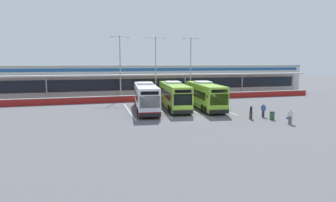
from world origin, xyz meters
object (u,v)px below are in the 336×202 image
(lamp_post_centre, at_px, (156,64))
(lamp_post_east, at_px, (191,64))
(coach_bus_leftmost, at_px, (146,98))
(litter_bin, at_px, (272,116))
(lamp_post_west, at_px, (120,64))
(pedestrian_in_dark_coat, at_px, (251,111))
(coach_bus_left_centre, at_px, (174,96))
(pedestrian_with_handbag, at_px, (290,116))
(coach_bus_centre, at_px, (204,96))
(pedestrian_child, at_px, (263,110))

(lamp_post_centre, xyz_separation_m, lamp_post_east, (6.60, 0.11, 0.00))
(coach_bus_leftmost, distance_m, litter_bin, 16.05)
(lamp_post_west, distance_m, lamp_post_centre, 6.18)
(lamp_post_west, relative_size, lamp_post_centre, 1.00)
(litter_bin, bearing_deg, pedestrian_in_dark_coat, 154.58)
(pedestrian_in_dark_coat, xyz_separation_m, lamp_post_centre, (-6.80, 19.70, 5.42))
(coach_bus_left_centre, distance_m, litter_bin, 13.55)
(pedestrian_with_handbag, height_order, pedestrian_in_dark_coat, same)
(pedestrian_with_handbag, bearing_deg, lamp_post_east, 96.69)
(coach_bus_leftmost, relative_size, coach_bus_centre, 1.00)
(pedestrian_with_handbag, distance_m, lamp_post_west, 28.50)
(pedestrian_child, relative_size, litter_bin, 1.74)
(pedestrian_with_handbag, relative_size, lamp_post_east, 0.15)
(coach_bus_leftmost, relative_size, lamp_post_centre, 1.12)
(pedestrian_in_dark_coat, bearing_deg, coach_bus_centre, 104.55)
(coach_bus_leftmost, height_order, lamp_post_centre, lamp_post_centre)
(coach_bus_centre, bearing_deg, pedestrian_in_dark_coat, -75.45)
(coach_bus_centre, xyz_separation_m, litter_bin, (4.30, -9.45, -1.32))
(lamp_post_west, bearing_deg, pedestrian_child, -52.17)
(coach_bus_centre, relative_size, pedestrian_with_handbag, 7.62)
(coach_bus_left_centre, relative_size, lamp_post_west, 1.12)
(coach_bus_left_centre, xyz_separation_m, pedestrian_child, (8.51, -8.83, -0.91))
(pedestrian_with_handbag, relative_size, pedestrian_child, 1.00)
(pedestrian_in_dark_coat, xyz_separation_m, lamp_post_west, (-12.97, 19.92, 5.42))
(coach_bus_centre, distance_m, lamp_post_east, 12.38)
(coach_bus_leftmost, distance_m, pedestrian_with_handbag, 17.85)
(pedestrian_in_dark_coat, bearing_deg, lamp_post_west, 123.08)
(lamp_post_centre, distance_m, lamp_post_east, 6.60)
(litter_bin, bearing_deg, coach_bus_leftmost, 143.11)
(pedestrian_child, distance_m, litter_bin, 1.64)
(coach_bus_left_centre, distance_m, pedestrian_in_dark_coat, 11.46)
(pedestrian_with_handbag, height_order, pedestrian_child, same)
(pedestrian_in_dark_coat, xyz_separation_m, lamp_post_east, (-0.20, 19.81, 5.42))
(lamp_post_centre, bearing_deg, pedestrian_with_handbag, -68.01)
(pedestrian_in_dark_coat, bearing_deg, coach_bus_leftmost, 141.18)
(coach_bus_centre, bearing_deg, pedestrian_with_handbag, -68.27)
(lamp_post_west, bearing_deg, coach_bus_centre, -46.78)
(coach_bus_leftmost, relative_size, pedestrian_in_dark_coat, 7.62)
(pedestrian_child, relative_size, lamp_post_west, 0.15)
(lamp_post_west, bearing_deg, lamp_post_east, -0.49)
(pedestrian_in_dark_coat, distance_m, pedestrian_child, 2.12)
(coach_bus_left_centre, bearing_deg, coach_bus_centre, -12.72)
(lamp_post_west, distance_m, lamp_post_east, 12.77)
(pedestrian_with_handbag, relative_size, pedestrian_in_dark_coat, 1.00)
(litter_bin, bearing_deg, lamp_post_centre, 113.28)
(pedestrian_with_handbag, bearing_deg, coach_bus_centre, 111.73)
(coach_bus_left_centre, height_order, lamp_post_centre, lamp_post_centre)
(pedestrian_with_handbag, distance_m, pedestrian_in_dark_coat, 4.21)
(pedestrian_child, bearing_deg, coach_bus_left_centre, 133.95)
(lamp_post_centre, bearing_deg, coach_bus_left_centre, -88.16)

